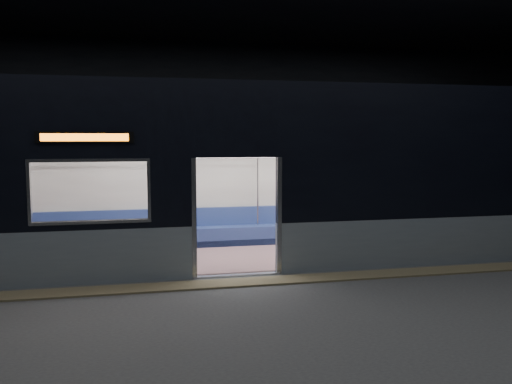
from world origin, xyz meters
name	(u,v)px	position (x,y,z in m)	size (l,w,h in m)	color
station_floor	(250,293)	(0.00, 0.00, -0.01)	(24.00, 14.00, 0.01)	#47494C
station_envelope	(250,51)	(0.00, 0.00, 3.66)	(24.00, 14.00, 5.00)	black
tactile_strip	(243,282)	(0.00, 0.55, 0.01)	(22.80, 0.50, 0.03)	#8C7F59
metro_car	(223,165)	(0.00, 2.54, 1.85)	(18.00, 3.04, 3.35)	#8997A4
passenger	(390,206)	(4.10, 3.55, 0.80)	(0.42, 0.70, 1.37)	black
handbag	(395,213)	(4.11, 3.32, 0.68)	(0.27, 0.23, 0.14)	black
transit_map	(325,179)	(2.61, 3.85, 1.45)	(0.91, 0.03, 0.59)	white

